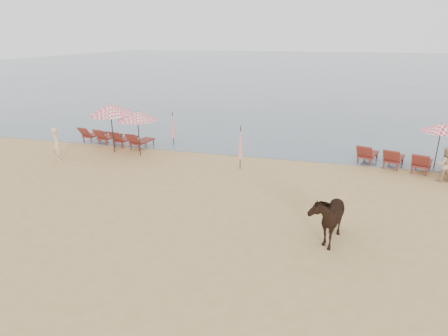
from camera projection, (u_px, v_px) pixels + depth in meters
The scene contains 12 objects.
ground at pixel (178, 263), 10.39m from camera, with size 120.00×120.00×0.00m, color tan.
sea at pixel (311, 64), 83.26m from camera, with size 160.00×140.00×0.06m, color #51606B.
lounger_cluster_left at pixel (115, 137), 21.53m from camera, with size 4.44×2.53×0.66m.
lounger_cluster_right at pixel (407, 160), 17.49m from camera, with size 4.74×3.20×0.69m.
umbrella_open_left_a at pixel (137, 116), 19.06m from camera, with size 2.07×2.07×2.35m.
umbrella_open_left_b at pixel (110, 109), 19.51m from camera, with size 2.15×2.19×2.74m.
umbrella_open_right at pixel (442, 128), 17.20m from camera, with size 1.81×1.81×2.20m.
umbrella_closed_left at pixel (173, 125), 21.12m from camera, with size 0.24×0.24×1.96m.
umbrella_closed_right at pixel (240, 143), 17.34m from camera, with size 0.26×0.26×2.10m.
cow at pixel (327, 216), 11.38m from camera, with size 0.87×1.90×1.60m, color black.
beachgoer_left at pixel (57, 144), 18.65m from camera, with size 0.63×0.41×1.71m, color #DCB08A.
beachgoer_right_a at pixel (444, 164), 16.05m from camera, with size 0.74×0.57×1.52m, color tan.
Camera 1 is at (3.54, -8.28, 5.97)m, focal length 30.00 mm.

